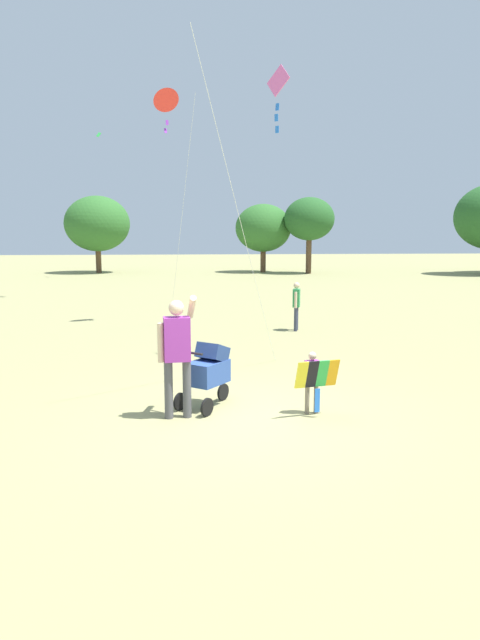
{
  "coord_description": "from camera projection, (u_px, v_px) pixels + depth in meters",
  "views": [
    {
      "loc": [
        -0.75,
        -8.05,
        2.75
      ],
      "look_at": [
        0.03,
        1.12,
        1.3
      ],
      "focal_mm": 31.84,
      "sensor_mm": 36.0,
      "label": 1
    }
  ],
  "objects": [
    {
      "name": "ground_plane",
      "position": [
        244.0,
        418.0,
        8.41
      ],
      "size": [
        120.0,
        120.0,
        0.0
      ],
      "primitive_type": "plane",
      "color": "#938E5B"
    },
    {
      "name": "treeline_distant",
      "position": [
        388.0,
        216.0,
        36.51
      ],
      "size": [
        32.72,
        7.76,
        6.63
      ],
      "color": "brown",
      "rests_on": "ground"
    },
    {
      "name": "child_with_butterfly_kite",
      "position": [
        313.0,
        377.0,
        8.51
      ],
      "size": [
        0.68,
        0.41,
        0.96
      ],
      "color": "#7F705B",
      "rests_on": "ground"
    },
    {
      "name": "person_adult_flyer",
      "position": [
        177.0,
        348.0,
        8.28
      ],
      "size": [
        0.58,
        0.57,
        1.84
      ],
      "color": "#4C4C51",
      "rests_on": "ground"
    },
    {
      "name": "stroller",
      "position": [
        209.0,
        369.0,
        8.88
      ],
      "size": [
        0.91,
        1.04,
        1.03
      ],
      "color": "black",
      "rests_on": "ground"
    },
    {
      "name": "kite_adult_black",
      "position": [
        275.0,
        98.0,
        11.13
      ],
      "size": [
        1.93,
        3.79,
        6.06
      ],
      "color": "pink",
      "rests_on": "ground"
    },
    {
      "name": "kite_orange_delta",
      "position": [
        166.0,
        102.0,
        16.09
      ],
      "size": [
        1.26,
        2.27,
        6.74
      ],
      "color": "red",
      "rests_on": "ground"
    },
    {
      "name": "distant_kites_cluster",
      "position": [
        55.0,
        1.0,
        25.99
      ],
      "size": [
        11.67,
        15.6,
        8.89
      ],
      "color": "purple"
    },
    {
      "name": "person_sitting_far",
      "position": [
        296.0,
        302.0,
        15.7
      ],
      "size": [
        0.26,
        0.42,
        1.35
      ],
      "color": "#33384C",
      "rests_on": "ground"
    }
  ]
}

